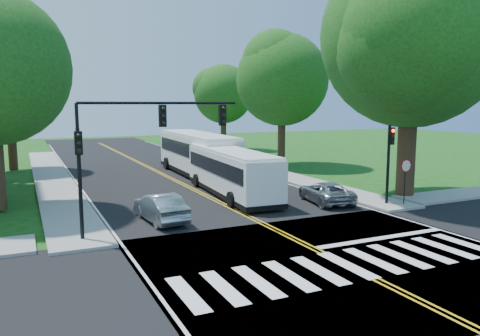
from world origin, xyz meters
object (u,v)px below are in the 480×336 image
signal_ne (389,154)px  signal_nw (136,136)px  suv (326,192)px  dark_sedan (244,168)px  bus_follow (197,153)px  bus_lead (231,171)px  hatchback (160,207)px

signal_ne → signal_nw: bearing=-180.0°
signal_ne → suv: signal_ne is taller
signal_ne → dark_sedan: 13.32m
signal_nw → bus_follow: signal_nw is taller
suv → bus_lead: bearing=-37.7°
signal_nw → signal_ne: signal_nw is taller
suv → bus_follow: bearing=-66.5°
signal_ne → suv: size_ratio=1.00×
bus_lead → bus_follow: (0.91, 8.70, 0.26)m
signal_nw → bus_follow: bearing=61.7°
suv → dark_sedan: dark_sedan is taller
suv → dark_sedan: size_ratio=0.95×
bus_follow → hatchback: 14.97m
signal_ne → suv: (-2.66, 2.18, -2.34)m
signal_ne → suv: 4.16m
bus_follow → hatchback: bearing=65.1°
bus_follow → bus_lead: bearing=85.9°
signal_ne → bus_lead: bearing=135.3°
bus_lead → dark_sedan: (3.90, 6.19, -0.84)m
signal_ne → hatchback: 12.88m
signal_nw → bus_follow: 17.62m
signal_nw → dark_sedan: 17.46m
bus_follow → signal_ne: bearing=112.6°
bus_lead → suv: bearing=136.1°
signal_ne → suv: bearing=140.7°
signal_ne → bus_follow: bearing=110.7°
bus_lead → hatchback: bearing=42.3°
signal_ne → hatchback: size_ratio=1.05×
signal_ne → hatchback: bearing=170.9°
suv → dark_sedan: (-0.14, 10.64, 0.06)m
hatchback → suv: hatchback is taller
bus_follow → suv: (3.12, -13.15, -1.16)m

